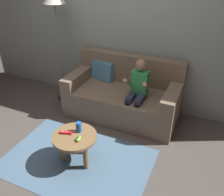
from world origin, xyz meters
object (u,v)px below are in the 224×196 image
(nunchuk_lime, at_px, (79,139))
(floor_lamp, at_px, (55,6))
(couch, at_px, (123,96))
(person_seated_on_couch, at_px, (137,90))
(game_remote_red_near_edge, at_px, (66,133))
(coffee_table, at_px, (75,140))
(soda_can, at_px, (79,127))

(nunchuk_lime, height_order, floor_lamp, floor_lamp)
(couch, xyz_separation_m, person_seated_on_couch, (0.27, -0.18, 0.24))
(game_remote_red_near_edge, distance_m, floor_lamp, 1.87)
(coffee_table, relative_size, game_remote_red_near_edge, 3.48)
(floor_lamp, bearing_deg, nunchuk_lime, -50.12)
(floor_lamp, bearing_deg, coffee_table, -51.23)
(couch, bearing_deg, person_seated_on_couch, -33.68)
(person_seated_on_couch, bearing_deg, couch, 146.32)
(couch, xyz_separation_m, floor_lamp, (-1.09, 0.03, 1.20))
(game_remote_red_near_edge, bearing_deg, nunchuk_lime, -12.07)
(game_remote_red_near_edge, xyz_separation_m, floor_lamp, (-0.87, 1.22, 1.11))
(nunchuk_lime, relative_size, soda_can, 0.80)
(couch, height_order, person_seated_on_couch, person_seated_on_couch)
(couch, xyz_separation_m, nunchuk_lime, (-0.03, -1.23, 0.10))
(coffee_table, xyz_separation_m, soda_can, (0.01, 0.08, 0.14))
(coffee_table, height_order, game_remote_red_near_edge, game_remote_red_near_edge)
(couch, distance_m, floor_lamp, 1.62)
(coffee_table, bearing_deg, game_remote_red_near_edge, -172.18)
(couch, xyz_separation_m, soda_can, (-0.10, -1.10, 0.14))
(couch, xyz_separation_m, game_remote_red_near_edge, (-0.22, -1.19, 0.09))
(couch, height_order, nunchuk_lime, couch)
(couch, distance_m, game_remote_red_near_edge, 1.22)
(nunchuk_lime, bearing_deg, coffee_table, 147.18)
(person_seated_on_couch, xyz_separation_m, floor_lamp, (-1.36, 0.21, 0.96))
(coffee_table, bearing_deg, floor_lamp, 128.77)
(person_seated_on_couch, relative_size, soda_can, 7.85)
(nunchuk_lime, height_order, soda_can, soda_can)
(person_seated_on_couch, distance_m, game_remote_red_near_edge, 1.13)
(couch, bearing_deg, floor_lamp, 178.27)
(game_remote_red_near_edge, relative_size, nunchuk_lime, 1.48)
(nunchuk_lime, bearing_deg, game_remote_red_near_edge, 167.93)
(game_remote_red_near_edge, bearing_deg, coffee_table, 7.82)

